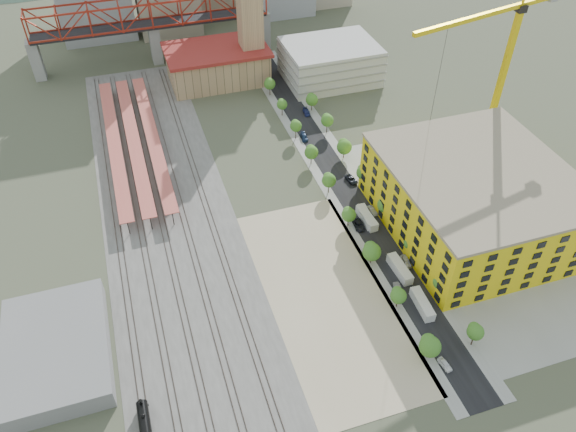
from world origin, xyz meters
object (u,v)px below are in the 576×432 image
object	(u,v)px
clock_tower	(249,4)
site_trailer_b	(400,269)
site_trailer_c	(366,217)
site_trailer_d	(367,218)
construction_building	(475,198)
site_trailer_a	(422,304)
tower_crane	(501,53)
car_0	(445,364)

from	to	relation	value
clock_tower	site_trailer_b	world-z (taller)	clock_tower
site_trailer_c	site_trailer_d	bearing A→B (deg)	-86.87
construction_building	site_trailer_a	size ratio (longest dim) A/B	5.49
site_trailer_b	tower_crane	bearing A→B (deg)	38.40
site_trailer_a	car_0	bearing A→B (deg)	-97.50
site_trailer_b	site_trailer_a	bearing A→B (deg)	-92.24
construction_building	tower_crane	world-z (taller)	tower_crane
site_trailer_b	site_trailer_c	size ratio (longest dim) A/B	1.07
clock_tower	tower_crane	xyz separation A→B (m)	(54.93, -70.08, 5.14)
site_trailer_c	clock_tower	bearing A→B (deg)	98.23
clock_tower	site_trailer_a	world-z (taller)	clock_tower
site_trailer_b	construction_building	bearing A→B (deg)	19.50
construction_building	site_trailer_c	size ratio (longest dim) A/B	5.67
clock_tower	site_trailer_b	xyz separation A→B (m)	(8.00, -110.36, -27.39)
tower_crane	site_trailer_c	world-z (taller)	tower_crane
site_trailer_d	clock_tower	bearing A→B (deg)	92.63
site_trailer_d	site_trailer_b	bearing A→B (deg)	-92.44
site_trailer_b	site_trailer_d	size ratio (longest dim) A/B	1.02
clock_tower	site_trailer_c	world-z (taller)	clock_tower
site_trailer_c	site_trailer_d	distance (m)	0.58
clock_tower	tower_crane	bearing A→B (deg)	-51.91
clock_tower	site_trailer_d	world-z (taller)	clock_tower
site_trailer_a	site_trailer_c	size ratio (longest dim) A/B	1.03
site_trailer_b	car_0	bearing A→B (deg)	-98.41
tower_crane	site_trailer_b	xyz separation A→B (m)	(-46.93, -40.28, -32.53)
site_trailer_d	car_0	distance (m)	47.99
tower_crane	site_trailer_a	bearing A→B (deg)	-132.02
clock_tower	tower_crane	world-z (taller)	tower_crane
tower_crane	site_trailer_a	distance (m)	77.30
site_trailer_a	site_trailer_c	world-z (taller)	site_trailer_a
site_trailer_b	site_trailer_c	world-z (taller)	site_trailer_b
site_trailer_a	site_trailer_c	distance (m)	32.53
tower_crane	site_trailer_d	world-z (taller)	tower_crane
site_trailer_a	site_trailer_b	world-z (taller)	site_trailer_b
tower_crane	site_trailer_d	distance (m)	60.56
site_trailer_c	tower_crane	bearing A→B (deg)	25.75
site_trailer_c	site_trailer_b	bearing A→B (deg)	-86.87
clock_tower	car_0	world-z (taller)	clock_tower
clock_tower	site_trailer_b	distance (m)	113.99
clock_tower	site_trailer_a	bearing A→B (deg)	-86.25
site_trailer_a	site_trailer_d	size ratio (longest dim) A/B	0.99
construction_building	site_trailer_d	distance (m)	28.94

